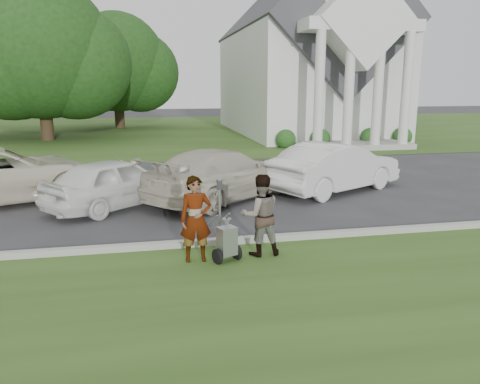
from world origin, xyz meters
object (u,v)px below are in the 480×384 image
object	(u,v)px
tree_left	(40,55)
person_left	(196,220)
tree_back	(117,67)
striping_cart	(227,242)
car_c	(221,174)
church	(305,47)
person_right	(260,216)
parking_meter_near	(220,206)
car_b	(117,182)
car_d	(336,167)

from	to	relation	value
tree_left	person_left	size ratio (longest dim) A/B	6.32
tree_back	person_left	world-z (taller)	tree_back
tree_left	tree_back	bearing A→B (deg)	63.43
tree_back	striping_cart	size ratio (longest dim) A/B	8.76
striping_cart	car_c	distance (m)	5.13
church	person_right	distance (m)	25.46
church	person_right	bearing A→B (deg)	-110.84
striping_cart	tree_left	bearing A→B (deg)	86.46
person_right	parking_meter_near	bearing A→B (deg)	-32.18
church	tree_back	size ratio (longest dim) A/B	2.51
tree_back	car_b	bearing A→B (deg)	-87.51
striping_cart	parking_meter_near	size ratio (longest dim) A/B	0.72
person_left	car_d	world-z (taller)	person_left
person_left	tree_back	bearing A→B (deg)	95.71
tree_back	parking_meter_near	bearing A→B (deg)	-83.50
person_right	car_b	xyz separation A→B (m)	(-3.02, 4.52, -0.12)
person_right	striping_cart	bearing A→B (deg)	15.66
car_b	car_d	world-z (taller)	car_d
striping_cart	car_d	xyz separation A→B (m)	(4.51, 5.45, 0.38)
tree_back	person_left	bearing A→B (deg)	-84.65
tree_left	person_right	xyz separation A→B (m)	(8.14, -22.19, -4.28)
striping_cart	parking_meter_near	world-z (taller)	parking_meter_near
car_c	car_b	bearing A→B (deg)	54.86
tree_left	person_left	world-z (taller)	tree_left
striping_cart	person_left	xyz separation A→B (m)	(-0.58, 0.14, 0.43)
tree_left	car_c	size ratio (longest dim) A/B	2.02
parking_meter_near	car_b	bearing A→B (deg)	119.09
tree_back	car_b	distance (m)	26.00
church	striping_cart	size ratio (longest dim) A/B	21.96
striping_cart	person_left	world-z (taller)	person_left
church	tree_back	distance (m)	14.77
person_left	parking_meter_near	xyz separation A→B (m)	(0.55, 0.53, 0.11)
parking_meter_near	car_b	world-z (taller)	parking_meter_near
striping_cart	person_right	bearing A→B (deg)	-4.29
church	striping_cart	xyz separation A→B (m)	(-9.60, -23.54, -5.53)
tree_left	parking_meter_near	distance (m)	23.34
striping_cart	car_c	size ratio (longest dim) A/B	0.21
tree_left	striping_cart	bearing A→B (deg)	-71.70
tree_left	person_right	distance (m)	24.02
person_left	car_b	distance (m)	4.93
church	car_b	distance (m)	22.85
church	car_b	xyz separation A→B (m)	(-11.90, -18.79, -5.23)
person_right	car_d	size ratio (longest dim) A/B	0.34
car_b	person_left	bearing A→B (deg)	160.88
parking_meter_near	car_d	distance (m)	6.59
tree_back	car_d	xyz separation A→B (m)	(7.92, -24.96, -3.94)
car_c	car_d	distance (m)	3.82
church	person_left	bearing A→B (deg)	-113.49
person_right	car_c	xyz separation A→B (m)	(-0.02, 4.84, -0.06)
parking_meter_near	car_d	size ratio (longest dim) A/B	0.32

